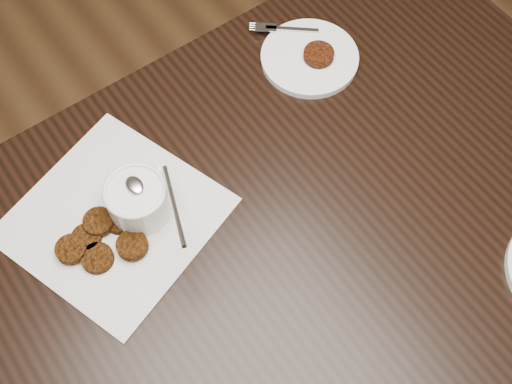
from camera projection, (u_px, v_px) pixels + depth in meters
floor at (272, 374)px, 1.66m from camera, size 4.00×4.00×0.00m
table at (272, 305)px, 1.36m from camera, size 1.28×0.82×0.75m
napkin at (115, 218)px, 1.03m from camera, size 0.37×0.37×0.00m
sauce_ramekin at (134, 190)px, 0.98m from camera, size 0.17×0.17×0.14m
patty_cluster at (97, 241)px, 1.00m from camera, size 0.20×0.20×0.02m
plate_with_patty at (310, 55)px, 1.18m from camera, size 0.25×0.25×0.03m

